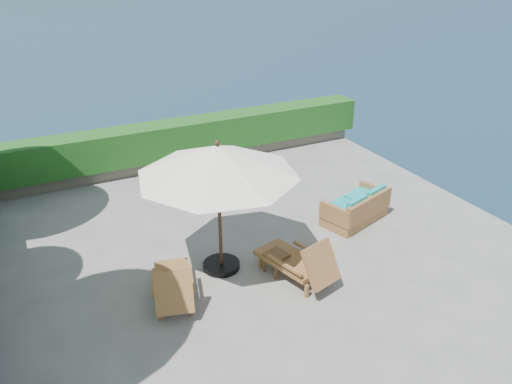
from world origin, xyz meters
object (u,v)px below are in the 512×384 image
lounge_left (173,284)px  side_table (276,257)px  wicker_loveseat (357,209)px  lounge_right (300,262)px  patio_umbrella (218,162)px

lounge_left → side_table: lounge_left is taller
lounge_left → wicker_loveseat: 5.02m
lounge_left → side_table: bearing=14.4°
lounge_left → lounge_right: 2.50m
patio_umbrella → lounge_right: patio_umbrella is taller
patio_umbrella → lounge_left: patio_umbrella is taller
patio_umbrella → lounge_left: bearing=-152.8°
patio_umbrella → side_table: (0.94, -0.64, -2.02)m
lounge_left → patio_umbrella: bearing=41.9°
lounge_left → wicker_loveseat: size_ratio=0.93×
lounge_right → wicker_loveseat: 2.85m
wicker_loveseat → side_table: bearing=-177.9°
lounge_right → wicker_loveseat: lounge_right is taller
lounge_left → wicker_loveseat: lounge_left is taller
lounge_right → patio_umbrella: bearing=123.8°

